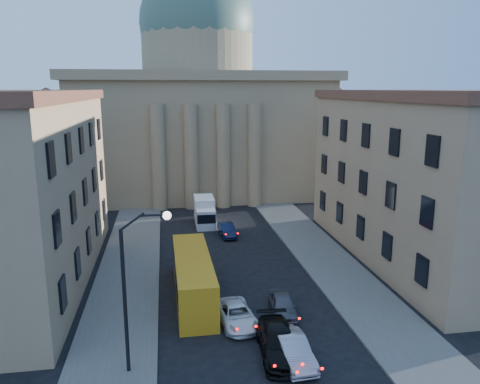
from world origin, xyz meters
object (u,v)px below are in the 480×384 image
(car_right_near, at_px, (292,349))
(city_bus, at_px, (193,276))
(street_lamp, at_px, (134,280))
(box_truck, at_px, (205,212))

(car_right_near, bearing_deg, city_bus, 114.35)
(street_lamp, xyz_separation_m, car_right_near, (8.38, -0.31, -4.56))
(car_right_near, bearing_deg, street_lamp, 173.59)
(car_right_near, height_order, city_bus, city_bus)
(street_lamp, distance_m, city_bus, 10.02)
(street_lamp, bearing_deg, box_truck, 77.79)
(city_bus, relative_size, box_truck, 2.05)
(city_bus, xyz_separation_m, box_truck, (2.43, 18.59, -0.27))
(city_bus, bearing_deg, box_truck, 82.05)
(street_lamp, bearing_deg, city_bus, 68.22)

